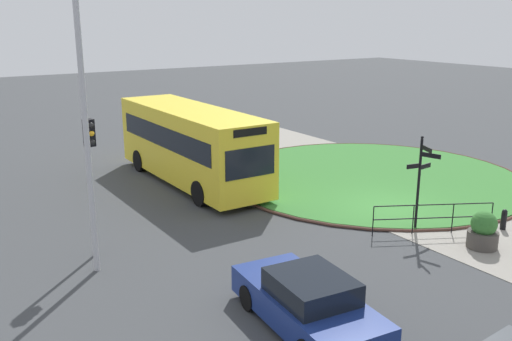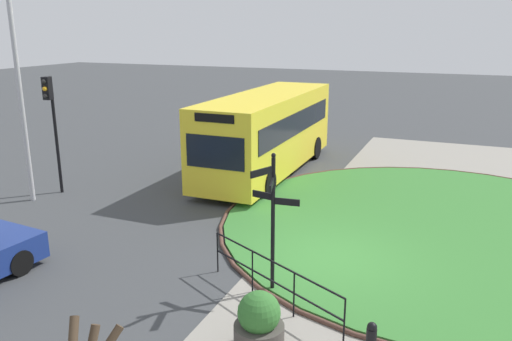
% 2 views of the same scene
% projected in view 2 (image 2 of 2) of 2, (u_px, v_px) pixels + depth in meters
% --- Properties ---
extents(ground, '(120.00, 120.00, 0.00)m').
position_uv_depth(ground, '(328.00, 262.00, 13.19)').
color(ground, '#3D3F42').
extents(sidewalk_paving, '(32.00, 7.67, 0.02)m').
position_uv_depth(sidewalk_paving, '(415.00, 276.00, 12.40)').
color(sidewalk_paving, gray).
rests_on(sidewalk_paving, ground).
extents(grass_island, '(13.18, 13.18, 0.10)m').
position_uv_depth(grass_island, '(444.00, 227.00, 15.33)').
color(grass_island, '#387A33').
rests_on(grass_island, ground).
extents(grass_kerb_ring, '(13.49, 13.49, 0.11)m').
position_uv_depth(grass_kerb_ring, '(444.00, 227.00, 15.33)').
color(grass_kerb_ring, brown).
rests_on(grass_kerb_ring, ground).
extents(signpost_directional, '(0.77, 1.11, 3.26)m').
position_uv_depth(signpost_directional, '(272.00, 213.00, 11.14)').
color(signpost_directional, black).
rests_on(signpost_directional, ground).
extents(bollard_foreground, '(0.19, 0.19, 0.73)m').
position_uv_depth(bollard_foreground, '(371.00, 340.00, 9.24)').
color(bollard_foreground, black).
rests_on(bollard_foreground, ground).
extents(railing_grass_edge, '(1.94, 3.62, 1.04)m').
position_uv_depth(railing_grass_edge, '(272.00, 276.00, 10.97)').
color(railing_grass_edge, black).
rests_on(railing_grass_edge, ground).
extents(bus_yellow, '(9.47, 2.66, 3.25)m').
position_uv_depth(bus_yellow, '(268.00, 131.00, 20.85)').
color(bus_yellow, yellow).
rests_on(bus_yellow, ground).
extents(traffic_light_near, '(0.49, 0.30, 4.20)m').
position_uv_depth(traffic_light_near, '(51.00, 110.00, 17.81)').
color(traffic_light_near, black).
rests_on(traffic_light_near, ground).
extents(lamppost_tall, '(0.32, 0.32, 9.50)m').
position_uv_depth(lamppost_tall, '(15.00, 52.00, 16.55)').
color(lamppost_tall, '#B7B7BC').
rests_on(lamppost_tall, ground).
extents(planter_near_signpost, '(0.94, 0.94, 1.20)m').
position_uv_depth(planter_near_signpost, '(259.00, 325.00, 9.41)').
color(planter_near_signpost, '#47423D').
rests_on(planter_near_signpost, ground).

